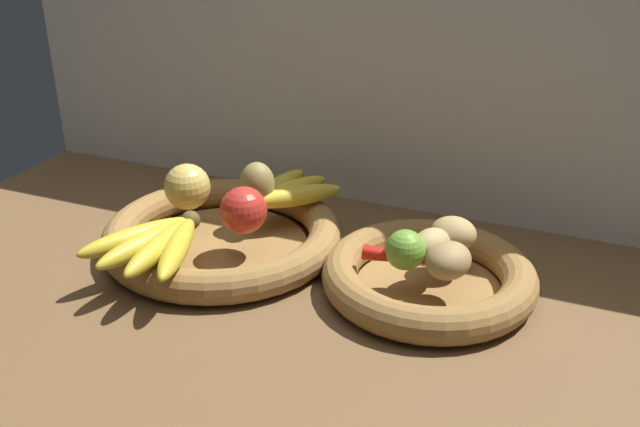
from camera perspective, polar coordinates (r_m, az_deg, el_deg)
ground_plane at (r=102.40cm, az=0.15°, el=-6.22°), size 140.00×90.00×3.00cm
back_wall at (r=118.12cm, az=5.94°, el=13.19°), size 140.00×3.00×55.00cm
fruit_bowl_left at (r=110.40cm, az=-7.78°, el=-1.73°), size 36.48×36.48×4.95cm
fruit_bowl_right at (r=99.50cm, az=8.67°, el=-5.01°), size 29.50×29.50×4.95cm
apple_red_right at (r=103.71cm, az=-6.12°, el=0.27°), size 6.92×6.92×6.92cm
apple_golden_left at (r=112.53cm, az=-10.55°, el=2.12°), size 7.19×7.19×7.19cm
pear_brown at (r=111.81cm, az=-5.03°, el=2.33°), size 5.62×5.50×7.24cm
banana_bunch_front at (r=100.65cm, az=-12.97°, el=-2.28°), size 16.85×18.75×3.16cm
banana_bunch_back at (r=113.98cm, az=-2.68°, el=1.75°), size 13.29×16.52×3.17cm
potato_back at (r=100.55cm, az=10.59°, el=-1.58°), size 6.53×5.70×4.72cm
potato_small at (r=93.75cm, az=10.25°, el=-3.64°), size 7.30×8.04×4.72cm
potato_large at (r=97.13cm, az=8.85°, el=-2.50°), size 6.55×7.41×4.57cm
lime_near at (r=94.16cm, az=6.76°, el=-3.01°), size 5.43×5.43×5.43cm
chili_pepper at (r=95.75cm, az=7.13°, el=-3.61°), size 12.66×3.26×2.22cm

